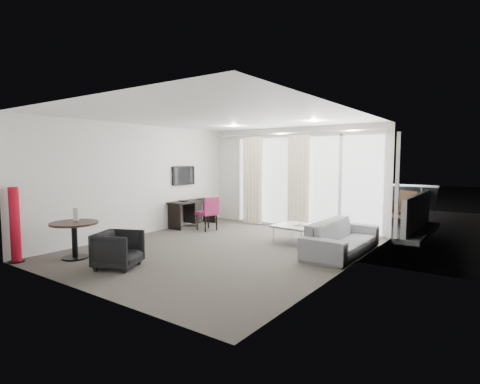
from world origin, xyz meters
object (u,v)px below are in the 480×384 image
Objects in this scene: round_table at (75,240)px; rattan_chair_a at (338,210)px; tub_armchair at (118,250)px; sofa at (342,237)px; rattan_chair_b at (401,208)px; coffee_table at (296,234)px; desk at (193,213)px; red_lamp at (15,225)px; desk_chair at (207,213)px.

round_table is 1.12× the size of rattan_chair_a.
sofa is (2.66, 3.08, 0.00)m from tub_armchair.
coffee_table is at bearing -91.36° from rattan_chair_b.
desk reaches higher than tub_armchair.
round_table is at bearing 49.51° from red_lamp.
sofa is (3.60, -0.26, -0.12)m from desk_chair.
desk is at bearing 0.26° from tub_armchair.
red_lamp is at bearing -102.87° from rattan_chair_a.
rattan_chair_b reaches higher than round_table.
red_lamp reaches higher than rattan_chair_a.
rattan_chair_b is (1.35, 3.59, 0.27)m from coffee_table.
desk_chair is 0.65× the size of red_lamp.
round_table is 0.39× the size of sofa.
tub_armchair is at bearing 25.05° from red_lamp.
sofa is at bearing -65.31° from tub_armchair.
tub_armchair is (1.66, -3.60, -0.04)m from desk.
rattan_chair_b is at bearing 37.71° from rattan_chair_a.
desk_chair is 0.93× the size of rattan_chair_b.
rattan_chair_b is at bearing 59.43° from red_lamp.
coffee_table is 0.91× the size of rattan_chair_b.
tub_armchair is 4.07m from sofa.
desk_chair is 0.40× the size of sofa.
desk is 1.59× the size of rattan_chair_b.
desk is at bearing 83.19° from sofa.
desk reaches higher than round_table.
sofa is at bearing -16.30° from coffee_table.
rattan_chair_b reaches higher than desk.
round_table is at bearing -79.91° from desk_chair.
rattan_chair_b is (3.81, 3.67, 0.03)m from desk_chair.
rattan_chair_a is at bearing 41.20° from desk.
tub_armchair is 0.81× the size of coffee_table.
rattan_chair_a is (3.03, 2.65, 0.03)m from desk.
red_lamp is 5.37m from coffee_table.
red_lamp is 1.58× the size of coffee_table.
red_lamp is 1.96× the size of tub_armchair.
coffee_table is at bearing 73.70° from sofa.
coffee_table is at bearing -3.28° from desk.
coffee_table is (3.27, 4.23, -0.47)m from red_lamp.
rattan_chair_b is at bearing 60.58° from round_table.
desk is at bearing -123.79° from rattan_chair_b.
rattan_chair_b is (2.87, 7.00, 0.15)m from tub_armchair.
desk is at bearing 88.78° from red_lamp.
sofa reaches higher than coffee_table.
tub_armchair reaches higher than coffee_table.
desk_chair is at bearing 86.75° from round_table.
rattan_chair_a is (2.51, 6.34, 0.04)m from round_table.
sofa is at bearing 39.91° from round_table.
red_lamp is (-0.62, -0.72, 0.33)m from round_table.
desk_chair reaches higher than desk.
rattan_chair_a is at bearing -36.88° from tub_armchair.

